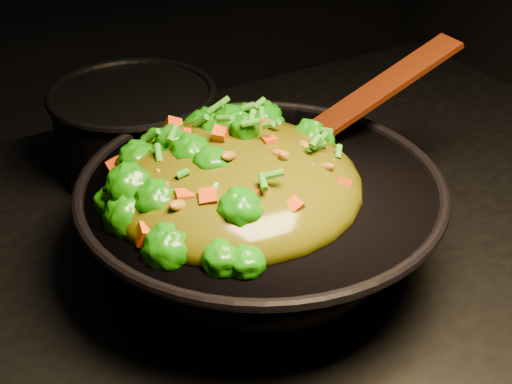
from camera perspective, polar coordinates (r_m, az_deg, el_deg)
wok at (r=0.79m, az=0.37°, el=-2.71°), size 0.42×0.42×0.11m
stir_fry at (r=0.73m, az=-1.84°, el=3.35°), size 0.33×0.33×0.09m
spatula at (r=0.87m, az=9.00°, el=7.52°), size 0.25×0.05×0.10m
back_pot at (r=0.99m, az=-9.59°, el=4.90°), size 0.28×0.28×0.12m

